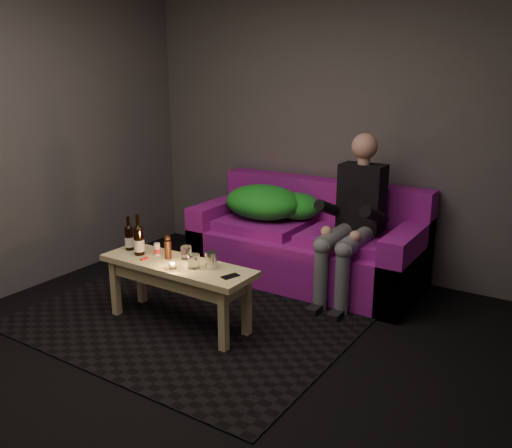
{
  "coord_description": "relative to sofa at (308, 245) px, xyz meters",
  "views": [
    {
      "loc": [
        1.98,
        -2.3,
        1.82
      ],
      "look_at": [
        -0.28,
        1.27,
        0.61
      ],
      "focal_mm": 38.0,
      "sensor_mm": 36.0,
      "label": 1
    }
  ],
  "objects": [
    {
      "name": "green_blanket",
      "position": [
        -0.4,
        -0.01,
        0.34
      ],
      "size": [
        0.88,
        0.6,
        0.3
      ],
      "color": "#198D1E",
      "rests_on": "sofa"
    },
    {
      "name": "beer_bottle_a",
      "position": [
        -0.87,
        -1.31,
        0.27
      ],
      "size": [
        0.07,
        0.07,
        0.26
      ],
      "color": "black",
      "rests_on": "coffee_table"
    },
    {
      "name": "tumbler_front",
      "position": [
        -0.2,
        -1.36,
        0.23
      ],
      "size": [
        0.1,
        0.1,
        0.1
      ],
      "primitive_type": "cylinder",
      "rotation": [
        0.0,
        0.0,
        0.31
      ],
      "color": "white",
      "rests_on": "coffee_table"
    },
    {
      "name": "coffee_table",
      "position": [
        -0.37,
        -1.34,
        0.09
      ],
      "size": [
        1.2,
        0.4,
        0.49
      ],
      "rotation": [
        0.0,
        0.0,
        -0.02
      ],
      "color": "#EBD789",
      "rests_on": "rug"
    },
    {
      "name": "tealight",
      "position": [
        -0.32,
        -1.45,
        0.2
      ],
      "size": [
        0.06,
        0.06,
        0.04
      ],
      "color": "white",
      "rests_on": "coffee_table"
    },
    {
      "name": "smartphone",
      "position": [
        0.11,
        -1.36,
        0.18
      ],
      "size": [
        0.1,
        0.14,
        0.01
      ],
      "primitive_type": "cube",
      "rotation": [
        0.0,
        0.0,
        -0.33
      ],
      "color": "black",
      "rests_on": "coffee_table"
    },
    {
      "name": "tumbler_back",
      "position": [
        -0.37,
        -1.24,
        0.22
      ],
      "size": [
        0.09,
        0.09,
        0.09
      ],
      "primitive_type": "cylinder",
      "rotation": [
        0.0,
        0.0,
        0.09
      ],
      "color": "white",
      "rests_on": "coffee_table"
    },
    {
      "name": "rug",
      "position": [
        -0.37,
        -1.29,
        -0.3
      ],
      "size": [
        2.41,
        1.77,
        0.01
      ],
      "primitive_type": "cube",
      "rotation": [
        0.0,
        0.0,
        -0.02
      ],
      "color": "black",
      "rests_on": "floor"
    },
    {
      "name": "steel_cup",
      "position": [
        -0.1,
        -1.29,
        0.23
      ],
      "size": [
        0.09,
        0.09,
        0.12
      ],
      "primitive_type": "cylinder",
      "rotation": [
        0.0,
        0.0,
        0.09
      ],
      "color": "silver",
      "rests_on": "coffee_table"
    },
    {
      "name": "pepper_mill",
      "position": [
        -0.48,
        -1.31,
        0.25
      ],
      "size": [
        0.05,
        0.05,
        0.14
      ],
      "primitive_type": "cylinder",
      "rotation": [
        0.0,
        0.0,
        0.07
      ],
      "color": "black",
      "rests_on": "coffee_table"
    },
    {
      "name": "sofa",
      "position": [
        0.0,
        0.0,
        0.0
      ],
      "size": [
        1.99,
        0.9,
        0.86
      ],
      "color": "#7F107E",
      "rests_on": "floor"
    },
    {
      "name": "red_lighter",
      "position": [
        -0.62,
        -1.42,
        0.18
      ],
      "size": [
        0.02,
        0.07,
        0.01
      ],
      "primitive_type": "cube",
      "rotation": [
        0.0,
        0.0,
        0.01
      ],
      "color": "red",
      "rests_on": "coffee_table"
    },
    {
      "name": "salt_shaker",
      "position": [
        -0.6,
        -1.29,
        0.22
      ],
      "size": [
        0.06,
        0.06,
        0.09
      ],
      "primitive_type": "cylinder",
      "rotation": [
        0.0,
        0.0,
        0.41
      ],
      "color": "silver",
      "rests_on": "coffee_table"
    },
    {
      "name": "person",
      "position": [
        0.48,
        -0.16,
        0.38
      ],
      "size": [
        0.36,
        0.83,
        1.33
      ],
      "color": "black",
      "rests_on": "sofa"
    },
    {
      "name": "room",
      "position": [
        0.07,
        -1.35,
        1.33
      ],
      "size": [
        4.5,
        4.5,
        4.5
      ],
      "color": "silver",
      "rests_on": "ground"
    },
    {
      "name": "floor",
      "position": [
        0.07,
        -1.82,
        -0.31
      ],
      "size": [
        4.5,
        4.5,
        0.0
      ],
      "primitive_type": "plane",
      "color": "black",
      "rests_on": "ground"
    },
    {
      "name": "beer_bottle_b",
      "position": [
        -0.72,
        -1.35,
        0.29
      ],
      "size": [
        0.08,
        0.08,
        0.31
      ],
      "color": "black",
      "rests_on": "coffee_table"
    }
  ]
}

